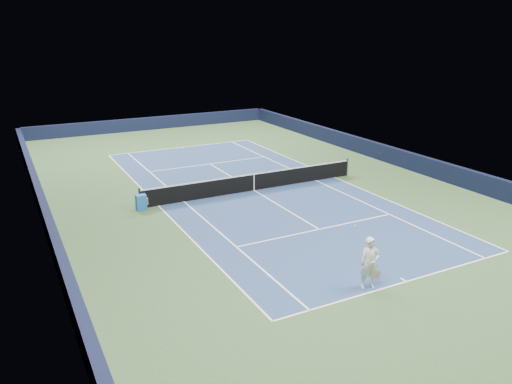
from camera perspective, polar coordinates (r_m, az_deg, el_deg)
name	(u,v)px	position (r m, az deg, el deg)	size (l,w,h in m)	color
ground	(254,190)	(27.80, -0.23, 0.19)	(40.00, 40.00, 0.00)	#334F2B
wall_far	(152,123)	(45.69, -11.81, 7.70)	(22.00, 0.35, 1.10)	black
wall_right	(402,159)	(33.80, 16.34, 3.69)	(0.35, 40.00, 1.10)	black
wall_left	(45,213)	(24.87, -23.01, -2.19)	(0.35, 40.00, 1.10)	black
court_surface	(254,190)	(27.80, -0.23, 0.19)	(10.97, 23.77, 0.01)	navy
baseline_far	(182,147)	(38.37, -8.43, 5.08)	(10.97, 0.08, 0.00)	white
baseline_near	(406,282)	(18.85, 16.82, -9.78)	(10.97, 0.08, 0.00)	white
sideline_doubles_right	(334,177)	(30.58, 8.94, 1.67)	(0.08, 23.77, 0.00)	white
sideline_doubles_left	(158,206)	(25.88, -11.10, -1.54)	(0.08, 23.77, 0.00)	white
sideline_singles_right	(315,180)	(29.82, 6.81, 1.33)	(0.08, 23.77, 0.00)	white
sideline_singles_left	(184,201)	(26.26, -8.24, -1.08)	(0.08, 23.77, 0.00)	white
service_line_far	(210,164)	(33.38, -5.28, 3.22)	(8.23, 0.08, 0.00)	white
service_line_near	(319,229)	(22.64, 7.23, -4.25)	(8.23, 0.08, 0.00)	white
center_service_line	(254,190)	(27.79, -0.23, 0.20)	(0.08, 12.80, 0.00)	white
center_mark_far	(183,148)	(38.23, -8.35, 5.04)	(0.08, 0.30, 0.00)	white
center_mark_near	(403,280)	(18.94, 16.50, -9.60)	(0.08, 0.30, 0.00)	white
tennis_net	(254,182)	(27.64, -0.24, 1.18)	(12.90, 0.10, 1.07)	black
sponsor_cube	(141,202)	(25.37, -12.99, -1.14)	(0.56, 0.46, 0.80)	blue
tennis_player	(370,263)	(17.70, 12.88, -7.95)	(0.88, 1.35, 1.97)	white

